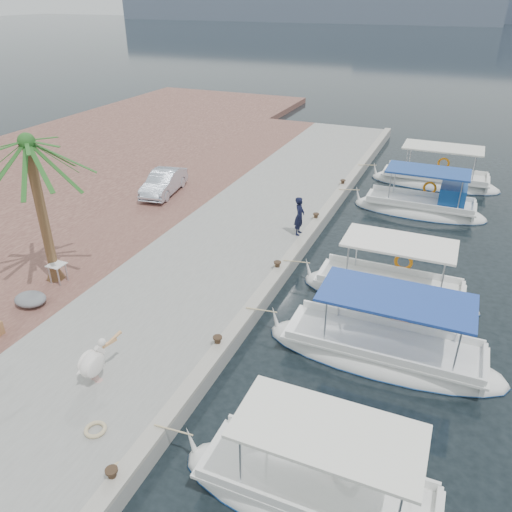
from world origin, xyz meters
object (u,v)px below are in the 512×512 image
Objects in this scene: fishing_caique_d at (421,209)px; fishing_caique_b at (382,354)px; fishing_caique_a at (315,498)px; fishing_caique_c at (388,293)px; parked_car at (164,182)px; fishing_caique_e at (434,183)px; fisherman at (299,216)px; date_palm at (27,143)px; pelican at (93,362)px.

fishing_caique_b is at bearing -88.82° from fishing_caique_d.
fishing_caique_c is at bearing 89.87° from fishing_caique_a.
fishing_caique_d is at bearing 91.18° from fishing_caique_b.
fishing_caique_a is 5.44m from fishing_caique_b.
fishing_caique_e is at bearing 24.18° from parked_car.
fisherman is 10.78m from date_palm.
fisherman is at bearing 110.24° from fishing_caique_a.
fishing_caique_c is at bearing 96.88° from fishing_caique_b.
date_palm is 10.08m from parked_car.
date_palm reaches higher than fisherman.
fishing_caique_a is 0.99× the size of fishing_caique_c.
fishing_caique_a is at bearing -56.82° from parked_car.
parked_car is (-12.78, 8.27, 0.97)m from fishing_caique_b.
fishing_caique_c and fishing_caique_e have the same top height.
fishing_caique_d and fishing_caique_e have the same top height.
date_palm is at bearing -124.17° from fishing_caique_e.
fishing_caique_b is at bearing -146.11° from fisherman.
fishing_caique_a is 17.45m from fishing_caique_d.
fishing_caique_c is 1.06× the size of date_palm.
fishing_caique_e is at bearing 87.42° from fishing_caique_d.
fishing_caique_c is 1.74× the size of parked_car.
fishing_caique_d is 18.01m from date_palm.
fishing_caique_e reaches higher than fisherman.
fishing_caique_c reaches higher than fisherman.
pelican is 0.87× the size of fisherman.
fishing_caique_a is at bearing -162.99° from fisherman.
fishing_caique_d is 1.78× the size of parked_car.
pelican is 14.10m from parked_car.
parked_car is at bearing 73.02° from fisherman.
fishing_caique_c reaches higher than pelican.
fishing_caique_d is 4.37× the size of pelican.
fishing_caique_b is 4.24× the size of fisherman.
fishing_caique_d is 1.08× the size of date_palm.
fishing_caique_a and fishing_caique_b have the same top height.
fishing_caique_b is 8.33m from pelican.
fisherman is at bearing 147.57° from fishing_caique_c.
fishing_caique_b is 3.57m from fishing_caique_c.
fishing_caique_c is at bearing -125.65° from fisherman.
fishing_caique_e is at bearing 88.31° from fishing_caique_c.
pelican is 11.07m from fisherman.
fishing_caique_b is 12.03m from fishing_caique_d.
fishing_caique_e is at bearing 71.98° from pelican.
fishing_caique_e reaches higher than parked_car.
fishing_caique_e is (0.40, 21.96, -0.00)m from fishing_caique_a.
fisherman is (-4.77, 6.31, 1.22)m from fishing_caique_b.
fishing_caique_c reaches higher than parked_car.
date_palm is at bearing -92.48° from parked_car.
fishing_caique_a is 1.73× the size of parked_car.
fishing_caique_a is 3.70× the size of fisherman.
fishing_caique_d is (0.18, 8.48, 0.07)m from fishing_caique_c.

